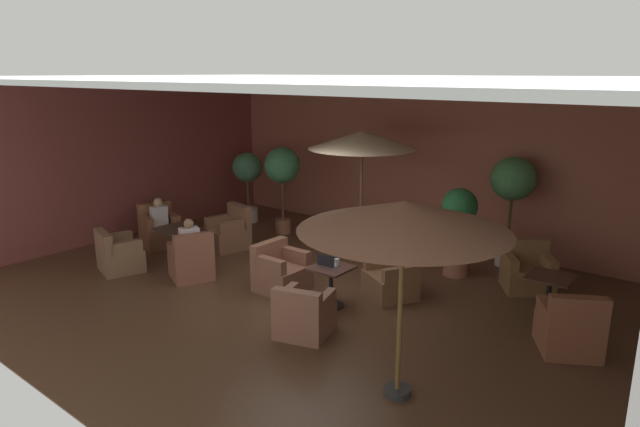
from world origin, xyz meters
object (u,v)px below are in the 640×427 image
at_px(cafe_table_front_right, 550,286).
at_px(potted_tree_right_corner, 248,175).
at_px(armchair_mid_center_south, 118,255).
at_px(potted_tree_left_corner, 459,221).
at_px(armchair_front_left_east, 280,272).
at_px(armchair_front_left_south, 304,316).
at_px(armchair_mid_center_north, 229,233).
at_px(potted_tree_mid_left, 512,187).
at_px(iced_drink_cup, 337,262).
at_px(patron_by_window, 189,239).
at_px(armchair_front_left_north, 392,280).
at_px(potted_tree_mid_right, 282,170).
at_px(cafe_table_mid_center, 177,235).
at_px(patio_umbrella_center_beige, 404,217).
at_px(armchair_front_right_north, 570,329).
at_px(armchair_mid_center_east, 159,230).
at_px(patron_blue_shirt, 159,214).
at_px(armchair_mid_center_west, 191,261).
at_px(armchair_front_right_east, 527,272).
at_px(cafe_table_front_left, 331,279).
at_px(open_laptop, 328,263).
at_px(patio_umbrella_tall_red, 362,141).

height_order(cafe_table_front_right, potted_tree_right_corner, potted_tree_right_corner).
distance_m(armchair_mid_center_south, potted_tree_left_corner, 6.42).
distance_m(armchair_front_left_east, armchair_front_left_south, 1.79).
xyz_separation_m(armchair_mid_center_north, potted_tree_mid_left, (5.03, 2.68, 1.23)).
distance_m(potted_tree_mid_left, iced_drink_cup, 3.96).
distance_m(armchair_front_left_south, patron_by_window, 3.19).
relative_size(armchair_front_left_north, potted_tree_mid_right, 0.51).
bearing_deg(cafe_table_mid_center, armchair_mid_center_north, 77.41).
height_order(armchair_mid_center_north, patio_umbrella_center_beige, patio_umbrella_center_beige).
bearing_deg(potted_tree_right_corner, potted_tree_left_corner, -2.31).
xyz_separation_m(armchair_front_right_north, armchair_mid_center_east, (-8.36, -0.57, 0.01)).
bearing_deg(armchair_mid_center_south, potted_tree_mid_left, 41.22).
relative_size(armchair_front_left_south, armchair_mid_center_north, 0.99).
xyz_separation_m(armchair_mid_center_north, patio_umbrella_center_beige, (5.73, -2.55, 1.82)).
xyz_separation_m(armchair_front_left_south, cafe_table_mid_center, (-4.14, 0.93, 0.22)).
bearing_deg(potted_tree_left_corner, patron_blue_shirt, -157.77).
height_order(armchair_mid_center_north, armchair_mid_center_west, armchair_mid_center_north).
height_order(armchair_mid_center_south, potted_tree_left_corner, potted_tree_left_corner).
height_order(armchair_mid_center_north, potted_tree_left_corner, potted_tree_left_corner).
xyz_separation_m(armchair_front_left_south, patron_blue_shirt, (-5.22, 1.28, 0.42)).
xyz_separation_m(patio_umbrella_center_beige, patron_blue_shirt, (-7.06, 1.75, -1.44)).
distance_m(potted_tree_left_corner, patron_blue_shirt, 6.30).
relative_size(armchair_front_right_north, potted_tree_mid_right, 0.52).
relative_size(armchair_front_right_east, patio_umbrella_center_beige, 0.46).
distance_m(cafe_table_front_left, potted_tree_mid_left, 4.13).
relative_size(armchair_mid_center_north, armchair_mid_center_south, 0.94).
relative_size(armchair_mid_center_east, iced_drink_cup, 8.79).
relative_size(cafe_table_front_left, armchair_front_left_south, 0.73).
relative_size(armchair_front_right_east, patron_blue_shirt, 1.76).
xyz_separation_m(armchair_front_right_north, potted_tree_mid_left, (-1.96, 2.89, 1.24)).
relative_size(cafe_table_front_left, armchair_front_left_north, 0.64).
height_order(potted_tree_mid_right, potted_tree_right_corner, potted_tree_mid_right).
bearing_deg(potted_tree_left_corner, armchair_front_right_east, 5.04).
bearing_deg(potted_tree_mid_right, armchair_front_left_north, -22.31).
xyz_separation_m(cafe_table_front_right, potted_tree_left_corner, (-1.92, 0.81, 0.54)).
bearing_deg(iced_drink_cup, armchair_front_left_east, -174.27).
distance_m(potted_tree_mid_left, potted_tree_right_corner, 6.38).
distance_m(armchair_front_right_north, cafe_table_mid_center, 7.30).
distance_m(armchair_mid_center_west, patio_umbrella_center_beige, 5.33).
relative_size(potted_tree_mid_right, open_laptop, 6.03).
relative_size(patio_umbrella_center_beige, potted_tree_right_corner, 1.33).
xyz_separation_m(cafe_table_front_left, potted_tree_mid_right, (-3.46, 2.61, 1.05)).
bearing_deg(patio_umbrella_tall_red, patio_umbrella_center_beige, -50.15).
height_order(armchair_front_right_north, potted_tree_mid_right, potted_tree_mid_right).
xyz_separation_m(armchair_mid_center_north, potted_tree_mid_right, (0.10, 1.59, 1.17)).
height_order(armchair_front_right_east, armchair_mid_center_north, armchair_mid_center_north).
xyz_separation_m(armchair_mid_center_south, potted_tree_mid_right, (0.70, 3.85, 1.20)).
bearing_deg(potted_tree_left_corner, patio_umbrella_center_beige, -73.29).
height_order(armchair_front_left_north, patron_blue_shirt, patron_blue_shirt).
bearing_deg(armchair_front_right_east, patio_umbrella_tall_red, -175.06).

